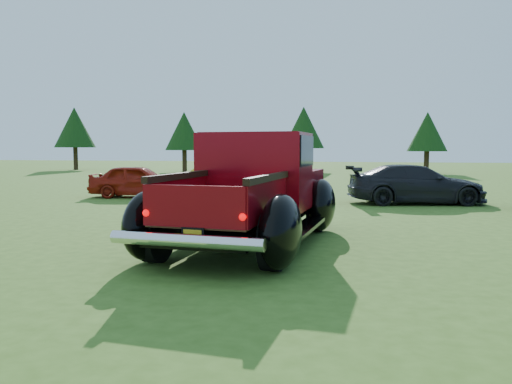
% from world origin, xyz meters
% --- Properties ---
extents(ground, '(120.00, 120.00, 0.00)m').
position_xyz_m(ground, '(0.00, 0.00, 0.00)').
color(ground, '#395A19').
rests_on(ground, ground).
extents(tree_far_west, '(3.33, 3.33, 5.20)m').
position_xyz_m(tree_far_west, '(-22.00, 30.00, 3.52)').
color(tree_far_west, '#332114').
rests_on(tree_far_west, ground).
extents(tree_west, '(2.94, 2.94, 4.60)m').
position_xyz_m(tree_west, '(-12.00, 29.00, 3.11)').
color(tree_west, '#332114').
rests_on(tree_west, ground).
extents(tree_mid_left, '(3.20, 3.20, 5.00)m').
position_xyz_m(tree_mid_left, '(-3.00, 31.00, 3.38)').
color(tree_mid_left, '#332114').
rests_on(tree_mid_left, ground).
extents(tree_mid_right, '(2.82, 2.82, 4.40)m').
position_xyz_m(tree_mid_right, '(6.00, 30.00, 2.97)').
color(tree_mid_right, '#332114').
rests_on(tree_mid_right, ground).
extents(pickup_truck, '(3.03, 5.80, 2.09)m').
position_xyz_m(pickup_truck, '(-0.46, 1.74, 0.99)').
color(pickup_truck, black).
rests_on(pickup_truck, ground).
extents(show_car_red, '(3.69, 1.99, 1.19)m').
position_xyz_m(show_car_red, '(-6.50, 9.30, 0.60)').
color(show_car_red, maroon).
rests_on(show_car_red, ground).
extents(show_car_yellow, '(4.03, 1.43, 1.33)m').
position_xyz_m(show_car_yellow, '(-2.34, 7.97, 0.66)').
color(show_car_yellow, gold).
rests_on(show_car_yellow, ground).
extents(show_car_grey, '(4.62, 2.57, 1.27)m').
position_xyz_m(show_car_grey, '(3.25, 9.18, 0.63)').
color(show_car_grey, black).
rests_on(show_car_grey, ground).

